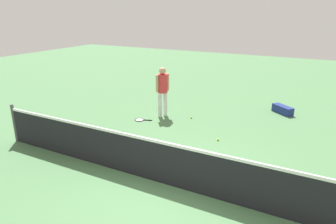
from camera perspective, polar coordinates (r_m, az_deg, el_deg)
The scene contains 11 objects.
ground_plane at distance 6.59m, azimuth 1.64°, elevation -13.76°, with size 40.00×40.00×0.00m, color #4C7A4C.
court_net at distance 6.33m, azimuth 1.68°, elevation -9.92°, with size 10.09×0.09×1.07m.
player_near_side at distance 10.34m, azimuth -1.02°, elevation 4.53°, with size 0.46×0.50×1.70m.
tennis_racket_near_player at distance 10.28m, azimuth -5.16°, elevation -1.45°, with size 0.61×0.40×0.03m.
tennis_ball_near_player at distance 6.65m, azimuth 9.47°, elevation -13.37°, with size 0.07×0.07×0.07m, color #C6E033.
tennis_ball_by_net at distance 6.64m, azimuth 27.09°, elevation -15.42°, with size 0.07×0.07×0.07m, color #C6E033.
tennis_ball_midcourt at distance 10.43m, azimuth 4.33°, elevation -1.00°, with size 0.07×0.07×0.07m, color #C6E033.
tennis_ball_baseline at distance 8.79m, azimuth 9.25°, elevation -5.06°, with size 0.07×0.07×0.07m, color #C6E033.
tennis_ball_stray_left at distance 7.69m, azimuth 7.09°, elevation -8.56°, with size 0.07×0.07×0.07m, color #C6E033.
tennis_ball_stray_right at distance 8.55m, azimuth -9.92°, elevation -5.80°, with size 0.07×0.07×0.07m, color #C6E033.
equipment_bag at distance 11.61m, azimuth 20.36°, elevation 0.47°, with size 0.80×0.72×0.28m.
Camera 1 is at (-2.46, 4.99, 3.53)m, focal length 32.88 mm.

